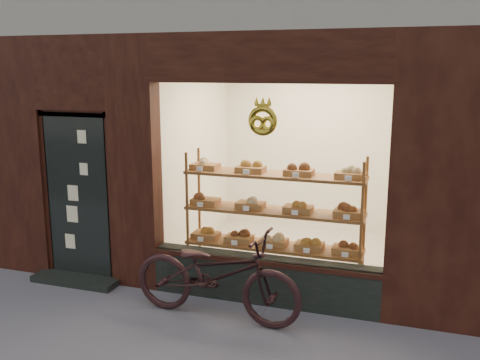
% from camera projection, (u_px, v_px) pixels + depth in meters
% --- Properties ---
extents(display_shelf, '(2.20, 0.45, 1.70)m').
position_uv_depth(display_shelf, '(274.00, 223.00, 6.55)').
color(display_shelf, brown).
rests_on(display_shelf, ground).
extents(bicycle, '(1.97, 0.77, 1.02)m').
position_uv_depth(bicycle, '(216.00, 274.00, 5.82)').
color(bicycle, black).
rests_on(bicycle, ground).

